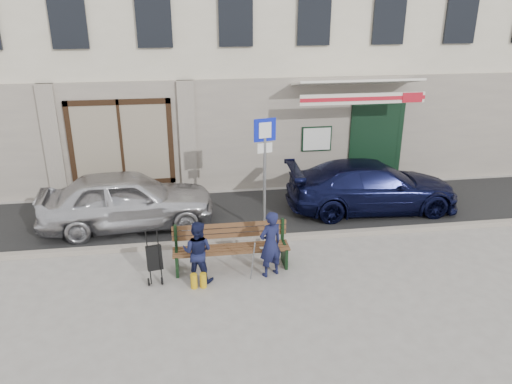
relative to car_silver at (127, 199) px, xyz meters
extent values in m
plane|color=#9E9991|center=(2.94, -2.81, -0.71)|extent=(80.00, 80.00, 0.00)
cube|color=#282828|center=(2.94, 0.29, -0.70)|extent=(60.00, 3.20, 0.01)
cube|color=#9E9384|center=(2.94, -1.31, -0.65)|extent=(60.00, 0.18, 0.12)
cube|color=beige|center=(2.94, 5.69, 4.29)|extent=(20.00, 7.00, 10.00)
cube|color=#9E9384|center=(2.94, 2.15, 0.89)|extent=(20.00, 0.12, 3.20)
cube|color=maroon|center=(-0.26, 2.21, 0.84)|extent=(2.50, 0.12, 2.00)
cube|color=black|center=(7.04, 2.07, 0.59)|extent=(1.60, 0.10, 2.60)
cube|color=black|center=(7.04, 2.54, 0.49)|extent=(1.25, 0.90, 2.40)
cube|color=white|center=(5.24, 2.04, 0.74)|extent=(0.80, 0.03, 0.65)
cube|color=white|center=(6.14, 1.82, 2.37)|extent=(3.40, 1.72, 0.42)
cube|color=white|center=(6.14, 0.96, 2.09)|extent=(3.40, 0.05, 0.28)
cube|color=red|center=(6.14, 0.93, 2.09)|extent=(3.40, 0.02, 0.10)
imported|color=silver|center=(0.00, 0.00, 0.00)|extent=(4.26, 1.96, 1.41)
imported|color=black|center=(6.27, 0.14, -0.06)|extent=(4.55, 1.98, 1.30)
cylinder|color=gray|center=(3.23, -0.88, 0.64)|extent=(0.07, 0.07, 2.69)
cube|color=#0C1AB5|center=(3.23, -0.88, 1.83)|extent=(0.51, 0.14, 0.52)
cube|color=white|center=(3.23, -0.91, 1.83)|extent=(0.29, 0.08, 0.35)
cube|color=white|center=(3.23, -0.88, 1.42)|extent=(0.35, 0.11, 0.23)
cube|color=brown|center=(2.29, -2.41, -0.26)|extent=(2.40, 0.50, 0.04)
cube|color=brown|center=(2.29, -2.13, 0.03)|extent=(2.40, 0.10, 0.36)
cube|color=black|center=(1.17, -2.41, -0.48)|extent=(0.06, 0.50, 0.45)
cube|color=black|center=(3.41, -2.41, -0.48)|extent=(0.06, 0.50, 0.45)
cube|color=white|center=(3.04, -2.51, -0.23)|extent=(0.34, 0.25, 0.11)
cylinder|color=gray|center=(2.64, -3.08, -0.21)|extent=(0.07, 0.34, 0.96)
cylinder|color=gold|center=(1.49, -3.06, -0.56)|extent=(0.13, 0.13, 0.30)
cylinder|color=gold|center=(1.67, -3.06, -0.56)|extent=(0.13, 0.13, 0.30)
imported|color=#16193C|center=(3.04, -2.79, -0.01)|extent=(0.60, 0.51, 1.40)
imported|color=#151A3C|center=(1.59, -2.77, -0.07)|extent=(0.75, 0.67, 1.27)
cylinder|color=black|center=(0.61, -2.84, -0.63)|extent=(0.06, 0.15, 0.15)
cylinder|color=black|center=(0.87, -2.84, -0.63)|extent=(0.06, 0.15, 0.15)
cube|color=black|center=(0.74, -2.63, -0.22)|extent=(0.35, 0.32, 0.51)
cylinder|color=black|center=(0.74, -2.50, 0.33)|extent=(0.28, 0.07, 0.02)
camera|label=1|loc=(1.45, -11.51, 4.60)|focal=35.00mm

